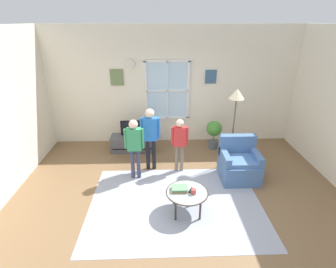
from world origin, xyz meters
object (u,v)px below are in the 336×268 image
Objects in this scene: remote_near_books at (185,191)px; person_green_shirt at (134,143)px; book_stack at (180,189)px; person_blue_shirt at (150,133)px; remote_near_cup at (191,190)px; potted_plant_by_window at (214,131)px; coffee_table at (187,193)px; tv_stand at (133,143)px; floor_lamp at (236,102)px; armchair at (239,164)px; person_red_shirt at (180,139)px; television at (132,128)px; cup at (194,192)px.

person_green_shirt reaches higher than remote_near_books.
person_blue_shirt is (-0.52, 1.40, 0.44)m from book_stack.
remote_near_cup is 2.55m from potted_plant_by_window.
coffee_table is 5.14× the size of remote_near_books.
book_stack is (-0.12, 0.05, 0.06)m from coffee_table.
person_green_shirt is at bearing 133.82° from remote_near_cup.
remote_near_cup is at bearing -63.31° from person_blue_shirt.
person_blue_shirt reaches higher than tv_stand.
remote_near_cup is 0.08× the size of floor_lamp.
armchair is 0.72× the size of person_red_shirt.
remote_near_cup is 0.12× the size of person_red_shirt.
coffee_table is 0.08m from remote_near_cup.
coffee_table is at bearing -48.92° from person_green_shirt.
person_red_shirt is at bearing -167.38° from floor_lamp.
remote_near_books is at bearing -175.92° from remote_near_cup.
tv_stand is at bearing 117.12° from remote_near_cup.
armchair is 3.25× the size of book_stack.
armchair is at bearing -29.73° from television.
tv_stand is 2.62m from remote_near_cup.
floor_lamp is (2.30, -0.73, 0.87)m from television.
person_green_shirt reaches higher than potted_plant_by_window.
potted_plant_by_window is (2.06, 0.07, 0.27)m from tv_stand.
armchair reaches higher than potted_plant_by_window.
television reaches higher than coffee_table.
remote_near_books is at bearing 152.52° from cup.
book_stack is at bearing -66.50° from television.
coffee_table is 0.98× the size of potted_plant_by_window.
person_red_shirt is (-0.10, 1.32, 0.34)m from remote_near_cup.
person_green_shirt is at bearing 132.71° from cup.
coffee_table is 0.14m from book_stack.
book_stack is 1.91× the size of remote_near_books.
television is at bearing 162.31° from floor_lamp.
remote_near_cup reaches higher than coffee_table.
book_stack is 0.20× the size of person_green_shirt.
tv_stand is 4.10× the size of book_stack.
cup is 0.63× the size of remote_near_cup.
person_red_shirt reaches higher than television.
tv_stand is at bearing 117.01° from cup.
tv_stand is 1.23m from person_blue_shirt.
tv_stand is at bearing 162.24° from floor_lamp.
armchair is at bearing 44.84° from cup.
person_red_shirt is 0.68× the size of floor_lamp.
remote_near_books is at bearing -65.06° from tv_stand.
coffee_table is at bearing -156.82° from remote_near_cup.
book_stack is at bearing 173.79° from remote_near_cup.
tv_stand is 2.67m from armchair.
cup is (1.23, -2.41, 0.25)m from tv_stand.
book_stack is 2.61m from potted_plant_by_window.
remote_near_cup is at bearing -62.88° from tv_stand.
armchair is at bearing -14.66° from person_red_shirt.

